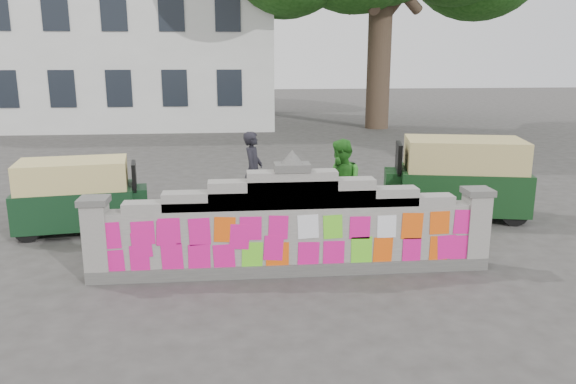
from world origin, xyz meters
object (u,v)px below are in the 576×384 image
cyclist_bike (254,197)px  rickshaw_right (459,177)px  cyclist_rider (253,182)px  rickshaw_left (78,195)px  pedestrian (341,186)px

cyclist_bike → rickshaw_right: (4.41, -0.18, 0.40)m
cyclist_rider → rickshaw_left: bearing=112.2°
pedestrian → rickshaw_left: (-5.15, 0.57, -0.18)m
pedestrian → rickshaw_left: bearing=-106.7°
pedestrian → cyclist_rider: bearing=-131.7°
pedestrian → rickshaw_left: pedestrian is taller
cyclist_rider → pedestrian: bearing=-106.6°
cyclist_bike → rickshaw_left: 3.51m
rickshaw_left → rickshaw_right: size_ratio=0.84×
cyclist_rider → pedestrian: (1.68, -1.02, 0.11)m
pedestrian → rickshaw_right: pedestrian is taller
cyclist_bike → cyclist_rider: (0.00, 0.00, 0.34)m
cyclist_bike → rickshaw_left: size_ratio=0.69×
rickshaw_right → cyclist_bike: bearing=9.8°
cyclist_rider → rickshaw_right: bearing=-77.5°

